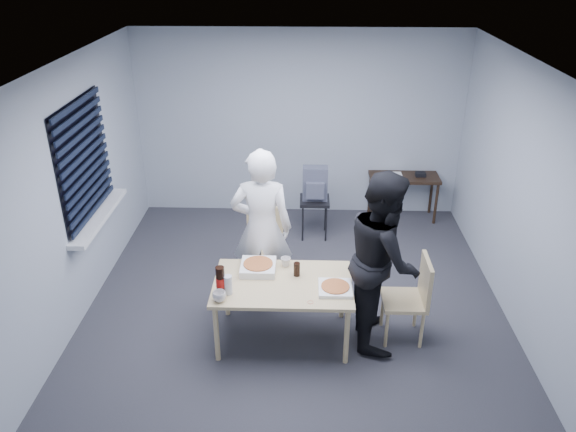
{
  "coord_description": "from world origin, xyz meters",
  "views": [
    {
      "loc": [
        0.08,
        -5.03,
        3.61
      ],
      "look_at": [
        -0.08,
        0.1,
        1.07
      ],
      "focal_mm": 35.0,
      "sensor_mm": 36.0,
      "label": 1
    }
  ],
  "objects_px": {
    "backpack": "(315,184)",
    "chair_far": "(265,240)",
    "side_table": "(404,181)",
    "soda_bottle": "(221,281)",
    "stool": "(315,207)",
    "dining_table": "(283,288)",
    "chair_right": "(413,294)",
    "person_white": "(262,229)",
    "person_black": "(383,259)",
    "mug_b": "(286,262)",
    "mug_a": "(219,296)"
  },
  "relations": [
    {
      "from": "chair_far",
      "to": "mug_b",
      "type": "height_order",
      "value": "chair_far"
    },
    {
      "from": "chair_far",
      "to": "mug_b",
      "type": "bearing_deg",
      "value": -70.97
    },
    {
      "from": "side_table",
      "to": "backpack",
      "type": "relative_size",
      "value": 2.13
    },
    {
      "from": "mug_b",
      "to": "chair_right",
      "type": "bearing_deg",
      "value": -11.48
    },
    {
      "from": "mug_a",
      "to": "soda_bottle",
      "type": "height_order",
      "value": "soda_bottle"
    },
    {
      "from": "backpack",
      "to": "soda_bottle",
      "type": "bearing_deg",
      "value": -132.62
    },
    {
      "from": "stool",
      "to": "mug_a",
      "type": "distance_m",
      "value": 2.67
    },
    {
      "from": "stool",
      "to": "side_table",
      "type": "bearing_deg",
      "value": 25.15
    },
    {
      "from": "soda_bottle",
      "to": "side_table",
      "type": "bearing_deg",
      "value": 54.0
    },
    {
      "from": "chair_far",
      "to": "stool",
      "type": "height_order",
      "value": "chair_far"
    },
    {
      "from": "backpack",
      "to": "soda_bottle",
      "type": "relative_size",
      "value": 1.62
    },
    {
      "from": "chair_right",
      "to": "stool",
      "type": "height_order",
      "value": "chair_right"
    },
    {
      "from": "side_table",
      "to": "mug_b",
      "type": "relative_size",
      "value": 9.63
    },
    {
      "from": "backpack",
      "to": "chair_far",
      "type": "bearing_deg",
      "value": -140.14
    },
    {
      "from": "chair_far",
      "to": "chair_right",
      "type": "relative_size",
      "value": 1.0
    },
    {
      "from": "mug_b",
      "to": "dining_table",
      "type": "bearing_deg",
      "value": -93.13
    },
    {
      "from": "person_white",
      "to": "chair_right",
      "type": "bearing_deg",
      "value": 158.31
    },
    {
      "from": "chair_right",
      "to": "person_white",
      "type": "bearing_deg",
      "value": 158.31
    },
    {
      "from": "stool",
      "to": "mug_a",
      "type": "height_order",
      "value": "mug_a"
    },
    {
      "from": "stool",
      "to": "chair_right",
      "type": "bearing_deg",
      "value": -66.19
    },
    {
      "from": "dining_table",
      "to": "person_white",
      "type": "relative_size",
      "value": 0.75
    },
    {
      "from": "person_white",
      "to": "side_table",
      "type": "bearing_deg",
      "value": -130.96
    },
    {
      "from": "mug_b",
      "to": "mug_a",
      "type": "bearing_deg",
      "value": -132.86
    },
    {
      "from": "side_table",
      "to": "mug_a",
      "type": "distance_m",
      "value": 3.77
    },
    {
      "from": "person_white",
      "to": "dining_table",
      "type": "bearing_deg",
      "value": 110.65
    },
    {
      "from": "side_table",
      "to": "soda_bottle",
      "type": "distance_m",
      "value": 3.67
    },
    {
      "from": "soda_bottle",
      "to": "mug_a",
      "type": "bearing_deg",
      "value": -89.37
    },
    {
      "from": "chair_far",
      "to": "stool",
      "type": "xyz_separation_m",
      "value": [
        0.58,
        1.09,
        -0.08
      ]
    },
    {
      "from": "mug_b",
      "to": "person_black",
      "type": "bearing_deg",
      "value": -13.94
    },
    {
      "from": "person_black",
      "to": "backpack",
      "type": "xyz_separation_m",
      "value": [
        -0.62,
        2.09,
        -0.13
      ]
    },
    {
      "from": "chair_far",
      "to": "person_black",
      "type": "distance_m",
      "value": 1.61
    },
    {
      "from": "soda_bottle",
      "to": "person_white",
      "type": "bearing_deg",
      "value": 69.4
    },
    {
      "from": "chair_right",
      "to": "side_table",
      "type": "height_order",
      "value": "chair_right"
    },
    {
      "from": "dining_table",
      "to": "stool",
      "type": "relative_size",
      "value": 2.48
    },
    {
      "from": "stool",
      "to": "dining_table",
      "type": "bearing_deg",
      "value": -98.66
    },
    {
      "from": "chair_far",
      "to": "stool",
      "type": "bearing_deg",
      "value": 61.96
    },
    {
      "from": "stool",
      "to": "mug_a",
      "type": "xyz_separation_m",
      "value": [
        -0.9,
        -2.5,
        0.27
      ]
    },
    {
      "from": "chair_far",
      "to": "dining_table",
      "type": "bearing_deg",
      "value": -76.92
    },
    {
      "from": "dining_table",
      "to": "soda_bottle",
      "type": "bearing_deg",
      "value": -160.66
    },
    {
      "from": "mug_b",
      "to": "soda_bottle",
      "type": "height_order",
      "value": "soda_bottle"
    },
    {
      "from": "chair_right",
      "to": "backpack",
      "type": "height_order",
      "value": "backpack"
    },
    {
      "from": "chair_far",
      "to": "backpack",
      "type": "relative_size",
      "value": 1.96
    },
    {
      "from": "person_black",
      "to": "mug_a",
      "type": "distance_m",
      "value": 1.58
    },
    {
      "from": "chair_far",
      "to": "person_black",
      "type": "relative_size",
      "value": 0.5
    },
    {
      "from": "dining_table",
      "to": "stool",
      "type": "height_order",
      "value": "dining_table"
    },
    {
      "from": "chair_right",
      "to": "soda_bottle",
      "type": "bearing_deg",
      "value": -172.27
    },
    {
      "from": "person_black",
      "to": "soda_bottle",
      "type": "height_order",
      "value": "person_black"
    },
    {
      "from": "dining_table",
      "to": "side_table",
      "type": "xyz_separation_m",
      "value": [
        1.59,
        2.77,
        -0.02
      ]
    },
    {
      "from": "side_table",
      "to": "backpack",
      "type": "bearing_deg",
      "value": -154.34
    },
    {
      "from": "dining_table",
      "to": "chair_right",
      "type": "relative_size",
      "value": 1.5
    }
  ]
}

